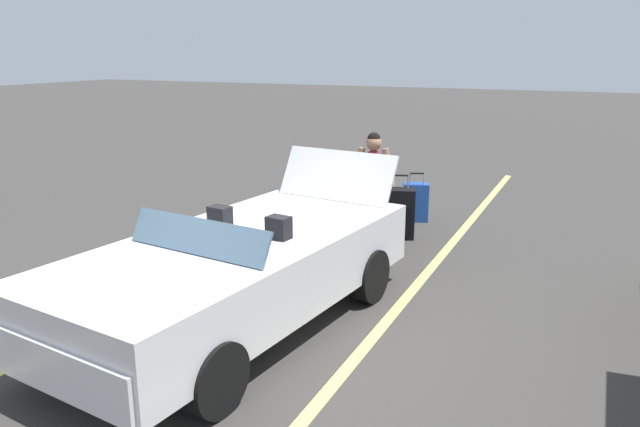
{
  "coord_description": "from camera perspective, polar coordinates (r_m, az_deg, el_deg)",
  "views": [
    {
      "loc": [
        4.74,
        3.13,
        2.7
      ],
      "look_at": [
        -1.81,
        0.06,
        0.75
      ],
      "focal_mm": 34.07,
      "sensor_mm": 36.0,
      "label": 1
    }
  ],
  "objects": [
    {
      "name": "lot_line_mid",
      "position": [
        5.75,
        3.77,
        -12.96
      ],
      "size": [
        18.0,
        0.12,
        0.01
      ],
      "primitive_type": "cube",
      "color": "#EAE066",
      "rests_on": "ground_plane"
    },
    {
      "name": "lot_line_near",
      "position": [
        7.08,
        -17.23,
        -8.04
      ],
      "size": [
        18.0,
        0.12,
        0.01
      ],
      "primitive_type": "cube",
      "color": "#EAE066",
      "rests_on": "ground_plane"
    },
    {
      "name": "duffel_bag",
      "position": [
        9.16,
        2.4,
        -1.02
      ],
      "size": [
        0.66,
        0.39,
        0.34
      ],
      "rotation": [
        0.0,
        0.0,
        3.2
      ],
      "color": "orange",
      "rests_on": "ground_plane"
    },
    {
      "name": "traveler_person",
      "position": [
        8.23,
        4.98,
        2.62
      ],
      "size": [
        0.29,
        0.6,
        1.65
      ],
      "rotation": [
        0.0,
        0.0,
        0.26
      ],
      "color": "black",
      "rests_on": "ground_plane"
    },
    {
      "name": "suitcase_large_black",
      "position": [
        9.01,
        7.34,
        -0.01
      ],
      "size": [
        0.42,
        0.54,
        0.94
      ],
      "rotation": [
        0.0,
        0.0,
        0.33
      ],
      "color": "black",
      "rests_on": "ground_plane"
    },
    {
      "name": "ground_plane",
      "position": [
        6.29,
        -7.62,
        -10.49
      ],
      "size": [
        80.0,
        80.0,
        0.0
      ],
      "primitive_type": "plane",
      "color": "#383533"
    },
    {
      "name": "suitcase_medium_bright",
      "position": [
        9.98,
        8.97,
        1.06
      ],
      "size": [
        0.37,
        0.46,
        0.82
      ],
      "rotation": [
        0.0,
        0.0,
        3.5
      ],
      "color": "#1E479E",
      "rests_on": "ground_plane"
    },
    {
      "name": "convertible_car",
      "position": [
        5.91,
        -9.04,
        -5.98
      ],
      "size": [
        4.36,
        2.23,
        1.51
      ],
      "rotation": [
        0.0,
        0.0,
        -0.12
      ],
      "color": "silver",
      "rests_on": "ground_plane"
    }
  ]
}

